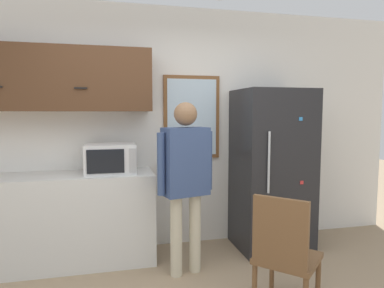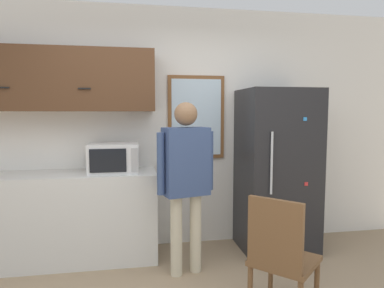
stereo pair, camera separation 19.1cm
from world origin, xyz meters
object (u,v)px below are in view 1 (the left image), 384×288
(microwave, at_px, (110,159))
(chair, at_px, (284,251))
(person, at_px, (186,171))
(refrigerator, at_px, (271,170))

(microwave, xyz_separation_m, chair, (1.25, -1.30, -0.56))
(person, height_order, chair, person)
(person, relative_size, refrigerator, 0.91)
(microwave, relative_size, refrigerator, 0.28)
(person, distance_m, refrigerator, 1.15)
(microwave, height_order, refrigerator, refrigerator)
(person, xyz_separation_m, chair, (0.57, -0.83, -0.48))
(microwave, relative_size, person, 0.31)
(chair, bearing_deg, microwave, 0.36)
(microwave, height_order, chair, microwave)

